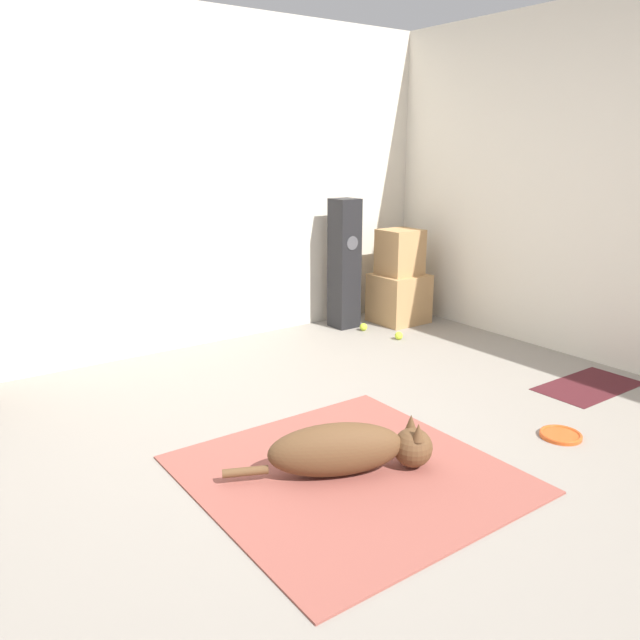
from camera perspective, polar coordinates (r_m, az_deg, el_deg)
The scene contains 12 objects.
ground_plane at distance 3.29m, azimuth -1.21°, elevation -12.33°, with size 12.00×12.00×0.00m, color gray.
wall_back at distance 4.80m, azimuth -15.96°, elevation 11.77°, with size 8.00×0.06×2.55m.
wall_right at distance 4.89m, azimuth 25.21°, elevation 10.97°, with size 0.06×8.00×2.55m.
area_rug at distance 3.12m, azimuth 2.64°, elevation -13.89°, with size 1.41×1.44×0.01m.
dog at distance 3.07m, azimuth 2.70°, elevation -11.69°, with size 0.95×0.50×0.26m.
frisbee at distance 3.73m, azimuth 21.15°, elevation -9.77°, with size 0.23×0.23×0.03m.
cardboard_box_lower at distance 5.70m, azimuth 7.23°, elevation 1.99°, with size 0.44×0.42×0.44m.
cardboard_box_upper at distance 5.63m, azimuth 7.32°, elevation 6.18°, with size 0.34×0.32×0.40m.
floor_speaker at distance 5.44m, azimuth 2.24°, elevation 5.13°, with size 0.21×0.22×1.12m.
tennis_ball_by_boxes at distance 5.43m, azimuth 4.00°, elevation -0.64°, with size 0.07×0.07×0.07m.
tennis_ball_near_speaker at distance 5.21m, azimuth 7.21°, elevation -1.43°, with size 0.07×0.07×0.07m.
door_mat at distance 4.55m, azimuth 23.34°, elevation -5.56°, with size 0.74×0.40×0.01m.
Camera 1 is at (-1.65, -2.41, 1.54)m, focal length 35.00 mm.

